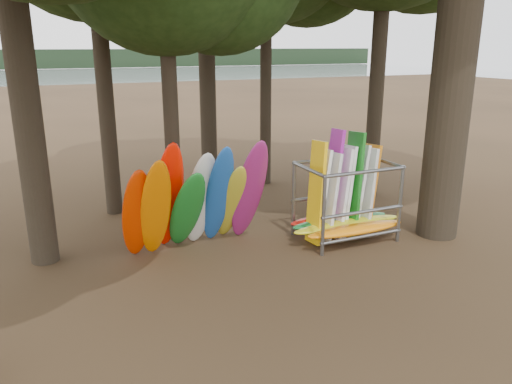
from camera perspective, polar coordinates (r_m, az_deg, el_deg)
name	(u,v)px	position (r m, az deg, el deg)	size (l,w,h in m)	color
ground	(296,266)	(11.60, 4.63, -8.38)	(120.00, 120.00, 0.00)	#47331E
lake	(76,84)	(69.59, -19.90, 11.49)	(160.00, 160.00, 0.00)	gray
far_shore	(55,59)	(119.38, -21.96, 13.93)	(160.00, 4.00, 4.00)	black
kayak_row	(192,203)	(11.91, -7.29, -1.21)	(3.48, 2.00, 3.00)	red
storage_rack	(345,203)	(13.05, 10.16, -1.28)	(3.16, 1.54, 2.86)	slate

